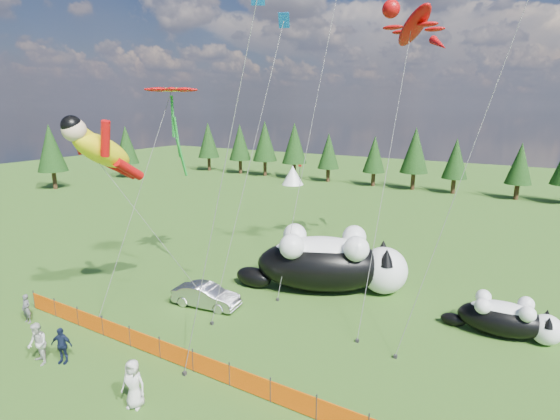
{
  "coord_description": "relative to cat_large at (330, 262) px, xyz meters",
  "views": [
    {
      "loc": [
        12.97,
        -15.65,
        11.37
      ],
      "look_at": [
        1.26,
        4.0,
        5.89
      ],
      "focal_mm": 28.0,
      "sensor_mm": 36.0,
      "label": 1
    }
  ],
  "objects": [
    {
      "name": "spectator_b",
      "position": [
        -7.81,
        -14.17,
        -0.89
      ],
      "size": [
        1.08,
        0.81,
        1.97
      ],
      "primitive_type": "imported",
      "rotation": [
        0.0,
        0.0,
        -0.28
      ],
      "color": "silver",
      "rests_on": "ground"
    },
    {
      "name": "tree_line",
      "position": [
        -2.47,
        36.95,
        2.13
      ],
      "size": [
        90.0,
        4.0,
        8.0
      ],
      "primitive_type": null,
      "color": "black",
      "rests_on": "ground"
    },
    {
      "name": "festival_tents",
      "position": [
        8.53,
        31.95,
        -0.47
      ],
      "size": [
        50.0,
        3.2,
        2.8
      ],
      "primitive_type": null,
      "color": "white",
      "rests_on": "ground"
    },
    {
      "name": "superhero_kite",
      "position": [
        -8.43,
        -9.37,
        7.29
      ],
      "size": [
        5.88,
        6.26,
        11.79
      ],
      "color": "yellow",
      "rests_on": "ground"
    },
    {
      "name": "gecko_kite",
      "position": [
        3.08,
        4.44,
        14.13
      ],
      "size": [
        6.44,
        13.31,
        18.52
      ],
      "color": "#B8090A",
      "rests_on": "ground"
    },
    {
      "name": "cat_large",
      "position": [
        0.0,
        0.0,
        0.0
      ],
      "size": [
        10.32,
        6.86,
        3.94
      ],
      "rotation": [
        0.0,
        0.0,
        0.43
      ],
      "color": "black",
      "rests_on": "ground"
    },
    {
      "name": "spectator_c",
      "position": [
        -7.02,
        -13.55,
        -1.01
      ],
      "size": [
        1.13,
        0.87,
        1.72
      ],
      "primitive_type": "imported",
      "rotation": [
        0.0,
        0.0,
        0.41
      ],
      "color": "#131C36",
      "rests_on": "ground"
    },
    {
      "name": "car",
      "position": [
        -5.14,
        -5.79,
        -1.21
      ],
      "size": [
        4.17,
        1.98,
        1.32
      ],
      "primitive_type": "imported",
      "rotation": [
        0.0,
        0.0,
        1.72
      ],
      "color": "#B6B5BA",
      "rests_on": "ground"
    },
    {
      "name": "spectator_e",
      "position": [
        -1.85,
        -13.95,
        -0.88
      ],
      "size": [
        1.11,
        0.88,
        1.98
      ],
      "primitive_type": "imported",
      "rotation": [
        0.0,
        0.0,
        0.29
      ],
      "color": "silver",
      "rests_on": "ground"
    },
    {
      "name": "ground",
      "position": [
        -2.47,
        -8.05,
        -1.87
      ],
      "size": [
        160.0,
        160.0,
        0.0
      ],
      "primitive_type": "plane",
      "color": "#153B0A",
      "rests_on": "ground"
    },
    {
      "name": "safety_fence",
      "position": [
        -2.47,
        -11.05,
        -1.37
      ],
      "size": [
        22.06,
        0.06,
        1.1
      ],
      "color": "#262626",
      "rests_on": "ground"
    },
    {
      "name": "diamond_kite_a",
      "position": [
        -2.97,
        -0.93,
        13.63
      ],
      "size": [
        1.2,
        7.04,
        17.47
      ],
      "color": "#0B58AB",
      "rests_on": "ground"
    },
    {
      "name": "spectator_a",
      "position": [
        -12.14,
        -12.22,
        -1.07
      ],
      "size": [
        0.61,
        0.43,
        1.6
      ],
      "primitive_type": "imported",
      "rotation": [
        0.0,
        0.0,
        0.08
      ],
      "color": "#55555A",
      "rests_on": "ground"
    },
    {
      "name": "diamond_kite_c",
      "position": [
        1.08,
        -9.85,
        12.28
      ],
      "size": [
        3.41,
        2.09,
        15.86
      ],
      "color": "#0B58AB",
      "rests_on": "ground"
    },
    {
      "name": "flower_kite",
      "position": [
        -8.35,
        -4.42,
        10.23
      ],
      "size": [
        3.58,
        7.51,
        13.4
      ],
      "color": "#B8090A",
      "rests_on": "ground"
    },
    {
      "name": "cat_small",
      "position": [
        10.07,
        -0.62,
        -0.91
      ],
      "size": [
        5.62,
        2.31,
        2.03
      ],
      "rotation": [
        0.0,
        0.0,
        0.08
      ],
      "color": "black",
      "rests_on": "ground"
    }
  ]
}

